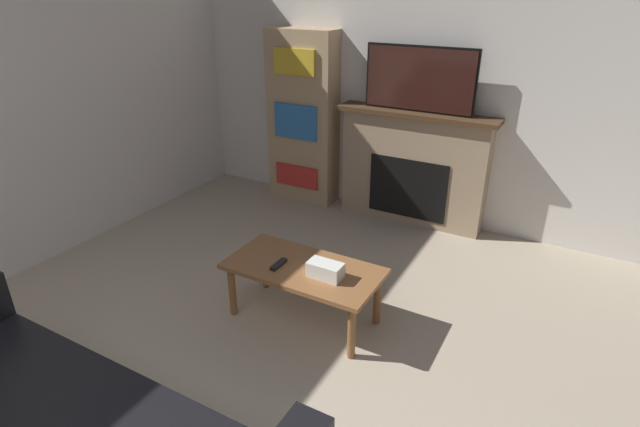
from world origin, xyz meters
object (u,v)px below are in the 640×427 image
object	(u,v)px
coffee_table	(304,274)
tv	(420,79)
bookshelf	(303,119)
fireplace	(413,167)

from	to	relation	value
coffee_table	tv	bearing A→B (deg)	87.32
tv	bookshelf	xyz separation A→B (m)	(-1.16, -0.00, -0.48)
tv	coffee_table	xyz separation A→B (m)	(-0.08, -1.81, -0.98)
tv	bookshelf	size ratio (longest dim) A/B	0.58
tv	coffee_table	size ratio (longest dim) A/B	0.96
tv	coffee_table	bearing A→B (deg)	-92.68
fireplace	tv	distance (m)	0.80
fireplace	bookshelf	distance (m)	1.21
coffee_table	bookshelf	world-z (taller)	bookshelf
fireplace	bookshelf	world-z (taller)	bookshelf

